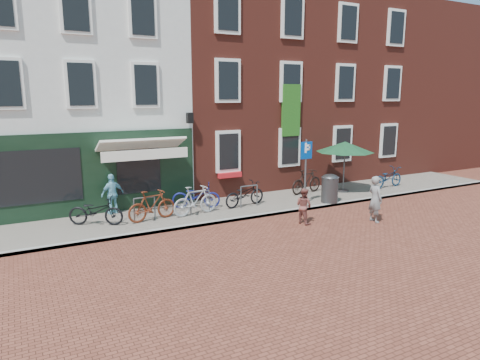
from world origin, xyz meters
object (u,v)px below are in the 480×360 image
woman (375,199)px  bicycle_1 (152,205)px  bicycle_6 (388,177)px  parking_sign (306,161)px  bicycle_5 (306,181)px  litter_bin (330,187)px  cafe_person (112,194)px  bicycle_2 (196,196)px  parasol (345,145)px  bicycle_0 (96,211)px  bicycle_4 (245,194)px  boy (304,206)px  bicycle_3 (195,200)px

woman → bicycle_1: size_ratio=0.92×
woman → bicycle_6: bearing=-47.0°
parking_sign → bicycle_5: parking_sign is taller
litter_bin → woman: bearing=-93.2°
cafe_person → bicycle_6: 12.08m
bicycle_2 → parking_sign: bearing=-86.5°
bicycle_6 → bicycle_5: bearing=74.1°
cafe_person → bicycle_5: 8.03m
cafe_person → woman: bearing=131.1°
bicycle_1 → bicycle_2: bicycle_1 is taller
parasol → cafe_person: 9.78m
bicycle_0 → bicycle_6: (12.77, -0.28, 0.00)m
litter_bin → bicycle_4: 3.40m
bicycle_1 → bicycle_6: (11.00, 0.06, -0.05)m
bicycle_0 → parasol: bearing=-60.1°
cafe_person → bicycle_2: (2.91, -0.64, -0.25)m
parasol → bicycle_4: bearing=-178.2°
bicycle_2 → boy: bearing=-117.5°
cafe_person → bicycle_0: 1.38m
parasol → boy: (-4.14, -2.76, -1.54)m
boy → bicycle_3: bearing=36.3°
woman → bicycle_1: (-6.74, 3.38, -0.18)m
litter_bin → bicycle_6: (4.12, 0.91, -0.15)m
bicycle_5 → parking_sign: bearing=131.0°
woman → boy: (-2.25, 0.97, -0.19)m
boy → bicycle_0: 6.83m
parking_sign → bicycle_4: size_ratio=1.41×
cafe_person → bicycle_2: size_ratio=0.81×
parasol → bicycle_4: (-4.98, -0.16, -1.58)m
bicycle_3 → bicycle_6: (9.45, 0.10, -0.05)m
parasol → bicycle_2: (-6.71, 0.46, -1.58)m
bicycle_4 → bicycle_0: bearing=78.9°
litter_bin → bicycle_3: (-5.33, 0.81, -0.10)m
bicycle_5 → cafe_person: bearing=75.0°
litter_bin → bicycle_1: size_ratio=0.69×
cafe_person → bicycle_1: size_ratio=0.83×
parking_sign → cafe_person: parking_sign is taller
parking_sign → bicycle_3: 4.49m
bicycle_1 → bicycle_5: same height
litter_bin → bicycle_2: bearing=161.5°
litter_bin → boy: litter_bin is taller
bicycle_6 → bicycle_3: bearing=85.7°
bicycle_1 → bicycle_5: bearing=-92.7°
boy → bicycle_0: size_ratio=0.68×
boy → bicycle_0: (-6.25, 2.74, -0.04)m
parking_sign → bicycle_0: bearing=172.6°
litter_bin → bicycle_4: bearing=162.1°
bicycle_0 → bicycle_5: size_ratio=1.03×
woman → bicycle_3: (-5.19, 3.34, -0.18)m
boy → bicycle_1: bearing=46.9°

